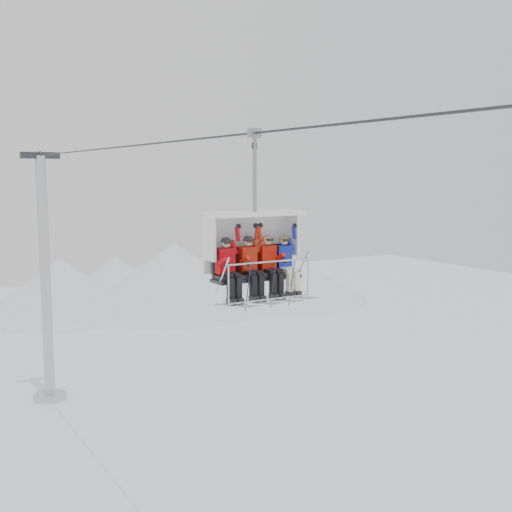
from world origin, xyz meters
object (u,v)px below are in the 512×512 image
skier_center_left (250,265)px  skier_far_right (286,263)px  skier_far_left (228,267)px  skier_center_right (269,263)px  chairlift_carrier (252,244)px  lift_tower_right (46,296)px

skier_center_left → skier_far_right: bearing=-0.3°
skier_far_left → skier_far_right: skier_far_left is taller
skier_far_right → skier_center_right: bearing=179.4°
skier_far_right → chairlift_carrier: bearing=158.3°
skier_center_left → skier_far_right: (1.01, -0.01, -0.02)m
lift_tower_right → chairlift_carrier: lift_tower_right is taller
skier_far_right → lift_tower_right: bearing=92.0°
chairlift_carrier → skier_center_right: (0.31, -0.30, -0.47)m
skier_center_right → skier_far_left: bearing=180.0°
chairlift_carrier → skier_far_left: size_ratio=2.36×
skier_far_right → skier_center_left: bearing=179.7°
lift_tower_right → chairlift_carrier: (0.00, -21.81, 4.90)m
lift_tower_right → skier_center_left: 22.55m
skier_center_right → skier_far_right: bearing=-0.6°
chairlift_carrier → skier_far_left: 1.01m
skier_far_left → skier_center_right: 1.15m
chairlift_carrier → skier_center_left: bearing=-127.8°
skier_center_left → skier_center_right: same height
lift_tower_right → skier_far_right: lift_tower_right is taller
lift_tower_right → skier_far_right: bearing=-88.0°
skier_center_left → skier_far_left: bearing=180.0°
skier_center_left → skier_far_right: size_ratio=1.00×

